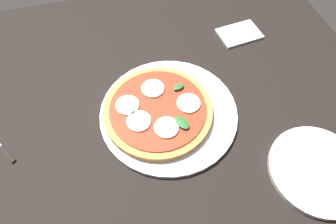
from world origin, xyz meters
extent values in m
plane|color=#2D2B28|center=(0.00, 0.00, 0.00)|extent=(6.00, 6.00, 0.00)
cube|color=black|center=(0.00, 0.00, 0.75)|extent=(1.43, 1.00, 0.04)
cube|color=black|center=(0.63, 0.42, 0.36)|extent=(0.07, 0.07, 0.73)
cylinder|color=silver|center=(0.11, -0.06, 0.77)|extent=(0.36, 0.36, 0.01)
cylinder|color=tan|center=(0.08, -0.05, 0.79)|extent=(0.28, 0.28, 0.02)
cylinder|color=#B7381E|center=(0.08, -0.05, 0.80)|extent=(0.25, 0.25, 0.00)
cylinder|color=#F4EACC|center=(0.16, -0.06, 0.80)|extent=(0.06, 0.06, 0.00)
cylinder|color=#F4EACC|center=(0.09, 0.01, 0.80)|extent=(0.06, 0.06, 0.00)
cylinder|color=#F4EACC|center=(0.01, -0.03, 0.80)|extent=(0.06, 0.06, 0.00)
cylinder|color=#F4EACC|center=(0.03, -0.08, 0.80)|extent=(0.06, 0.06, 0.00)
cylinder|color=#F4EACC|center=(0.09, -0.12, 0.80)|extent=(0.06, 0.06, 0.00)
ellipsoid|color=#286B2D|center=(0.13, -0.12, 0.81)|extent=(0.04, 0.05, 0.00)
ellipsoid|color=#286B2D|center=(0.15, -0.01, 0.81)|extent=(0.03, 0.03, 0.00)
cylinder|color=white|center=(0.40, -0.30, 0.77)|extent=(0.23, 0.23, 0.01)
cube|color=white|center=(0.41, 0.18, 0.77)|extent=(0.14, 0.10, 0.01)
cube|color=black|center=(-0.30, -0.07, 0.77)|extent=(0.04, 0.06, 0.01)
camera|label=1|loc=(0.00, -0.46, 1.41)|focal=31.20mm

